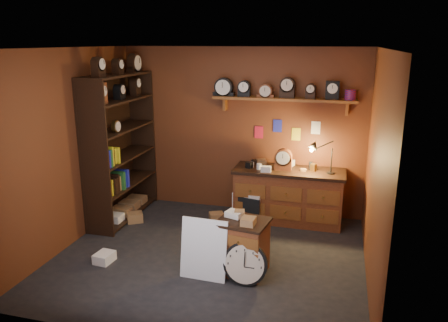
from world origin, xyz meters
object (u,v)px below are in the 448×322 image
shelving_unit (119,141)px  low_cabinet (242,244)px  workbench (288,193)px  big_round_clock (245,264)px

shelving_unit → low_cabinet: shelving_unit is taller
workbench → low_cabinet: workbench is taller
low_cabinet → big_round_clock: low_cabinet is taller
shelving_unit → low_cabinet: 2.77m
shelving_unit → big_round_clock: bearing=-32.6°
shelving_unit → low_cabinet: bearing=-28.8°
low_cabinet → big_round_clock: bearing=-61.9°
workbench → low_cabinet: bearing=-101.0°
low_cabinet → big_round_clock: (0.09, -0.26, -0.12)m
workbench → low_cabinet: (-0.34, -1.76, -0.10)m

